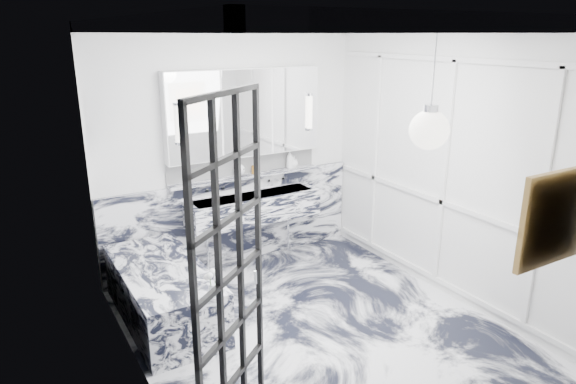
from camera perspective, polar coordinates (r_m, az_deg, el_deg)
floor at (r=5.08m, az=2.97°, el=-14.80°), size 3.60×3.60×0.00m
ceiling at (r=4.31m, az=3.58°, el=18.60°), size 3.60×3.60×0.00m
wall_back at (r=6.03m, az=-6.32°, el=4.76°), size 3.60×0.00×3.60m
wall_front at (r=3.26m, az=21.24°, el=-7.50°), size 3.60×0.00×3.60m
wall_left at (r=3.89m, az=-16.82°, el=-3.04°), size 0.00×3.60×3.60m
wall_right at (r=5.52m, az=17.21°, el=2.91°), size 0.00×3.60×3.60m
marble_clad_back at (r=6.25m, az=-5.96°, el=-3.13°), size 3.18×0.05×1.05m
marble_clad_left at (r=3.91m, az=-16.53°, el=-3.83°), size 0.02×3.56×2.68m
panel_molding at (r=5.53m, az=16.98°, el=1.88°), size 0.03×3.40×2.30m
soap_bottle_a at (r=6.33m, az=0.19°, el=3.65°), size 0.09×0.09×0.23m
soap_bottle_b at (r=6.36m, az=0.58°, el=3.39°), size 0.08×0.08×0.16m
soap_bottle_c at (r=6.36m, az=0.60°, el=3.36°), size 0.15×0.15×0.15m
face_pot at (r=6.02m, az=-5.45°, el=2.47°), size 0.14×0.14×0.14m
amber_bottle at (r=6.11m, az=-3.87°, el=2.48°), size 0.04×0.04×0.10m
flower_vase at (r=4.47m, az=-8.28°, el=-10.75°), size 0.08×0.08×0.12m
crittall_door at (r=3.40m, az=-6.42°, el=-9.34°), size 0.72×0.57×2.37m
artwork at (r=3.74m, az=27.37°, el=-2.61°), size 0.54×0.05×0.54m
pendant_light at (r=3.59m, az=15.42°, el=6.65°), size 0.27×0.27×0.27m
trough_sink at (r=6.06m, az=-3.86°, el=-1.70°), size 1.60×0.45×0.30m
ledge at (r=6.10m, az=-4.63°, el=1.76°), size 1.90×0.14×0.04m
subway_tile at (r=6.12m, az=-4.91°, el=3.11°), size 1.90×0.03×0.23m
mirror_cabinet at (r=5.95m, az=-4.82°, el=8.75°), size 1.90×0.16×1.00m
sconce_left at (r=5.56m, az=-12.06°, el=7.41°), size 0.07×0.07×0.40m
sconce_right at (r=6.27m, az=2.41°, el=8.87°), size 0.07×0.07×0.40m
bathtub at (r=5.23m, az=-13.65°, el=-10.86°), size 0.75×1.65×0.55m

